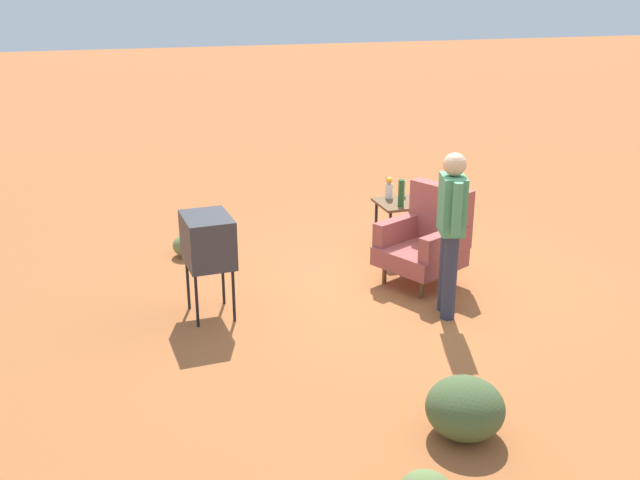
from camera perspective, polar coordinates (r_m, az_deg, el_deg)
name	(u,v)px	position (r m, az deg, el deg)	size (l,w,h in m)	color
ground_plane	(411,289)	(8.00, 7.05, -3.82)	(60.00, 60.00, 0.00)	#AD6033
armchair	(427,239)	(8.04, 8.26, 0.08)	(1.02, 1.03, 1.06)	brown
side_table	(401,210)	(8.91, 6.27, 2.37)	(0.56, 0.56, 0.63)	black
tv_on_stand	(208,241)	(7.15, -8.68, -0.05)	(0.62, 0.48, 1.03)	black
person_standing	(451,225)	(7.15, 10.12, 1.18)	(0.55, 0.31, 1.64)	#2D3347
bottle_short_clear	(403,188)	(9.11, 6.44, 4.01)	(0.06, 0.06, 0.20)	silver
bottle_wine_green	(401,193)	(8.67, 6.31, 3.62)	(0.07, 0.07, 0.32)	#1E5623
flower_vase	(389,186)	(9.00, 5.38, 4.17)	(0.14, 0.10, 0.27)	silver
shrub_near	(187,245)	(8.97, -10.25, -0.41)	(0.35, 0.35, 0.27)	olive
shrub_far	(465,408)	(5.57, 11.18, -12.67)	(0.58, 0.58, 0.45)	#475B33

